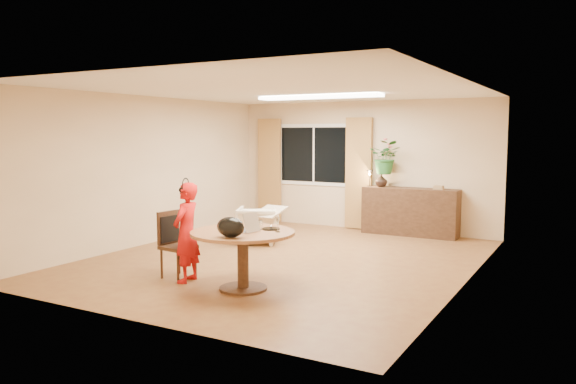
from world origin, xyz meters
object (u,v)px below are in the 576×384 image
at_px(child, 187,232).
at_px(sideboard, 410,212).
at_px(dining_chair, 178,245).
at_px(armchair, 258,225).
at_px(dining_table, 243,244).

distance_m(child, sideboard, 5.01).
relative_size(dining_chair, armchair, 1.26).
bearing_deg(armchair, dining_table, 93.66).
height_order(dining_table, child, child).
bearing_deg(dining_chair, dining_table, 4.26).
bearing_deg(child, sideboard, 151.58).
bearing_deg(sideboard, dining_table, -98.55).
height_order(dining_table, sideboard, sideboard).
xyz_separation_m(dining_chair, armchair, (-0.35, 2.58, -0.12)).
bearing_deg(dining_table, sideboard, 81.45).
relative_size(child, armchair, 1.84).
height_order(armchair, sideboard, sideboard).
distance_m(child, armchair, 2.76).
relative_size(child, sideboard, 0.72).
xyz_separation_m(armchair, sideboard, (2.14, 2.08, 0.13)).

